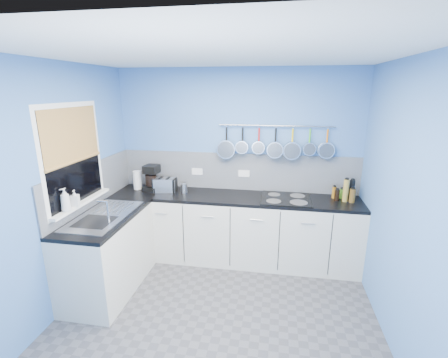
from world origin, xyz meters
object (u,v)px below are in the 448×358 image
(soap_bottle_a, at_px, (65,200))
(toaster, at_px, (165,185))
(coffee_maker, at_px, (151,178))
(canister, at_px, (184,188))
(paper_towel, at_px, (137,180))
(hob, at_px, (286,199))
(soap_bottle_b, at_px, (75,198))

(soap_bottle_a, distance_m, toaster, 1.36)
(coffee_maker, distance_m, canister, 0.47)
(paper_towel, distance_m, toaster, 0.41)
(hob, bearing_deg, soap_bottle_a, -152.20)
(paper_towel, distance_m, coffee_maker, 0.23)
(soap_bottle_b, relative_size, coffee_maker, 0.49)
(soap_bottle_a, relative_size, canister, 1.97)
(soap_bottle_b, xyz_separation_m, paper_towel, (0.19, 1.10, -0.11))
(coffee_maker, distance_m, toaster, 0.21)
(soap_bottle_a, bearing_deg, canister, 54.29)
(hob, bearing_deg, canister, 178.21)
(soap_bottle_a, relative_size, soap_bottle_b, 1.39)
(coffee_maker, height_order, canister, coffee_maker)
(toaster, distance_m, canister, 0.27)
(canister, xyz_separation_m, hob, (1.33, -0.04, -0.05))
(paper_towel, height_order, coffee_maker, coffee_maker)
(soap_bottle_a, relative_size, hob, 0.39)
(toaster, bearing_deg, canister, -13.29)
(paper_towel, relative_size, coffee_maker, 0.73)
(coffee_maker, height_order, toaster, coffee_maker)
(soap_bottle_b, xyz_separation_m, canister, (0.86, 1.05, -0.18))
(coffee_maker, xyz_separation_m, toaster, (0.19, -0.01, -0.08))
(coffee_maker, relative_size, toaster, 1.22)
(paper_towel, relative_size, hob, 0.41)
(soap_bottle_a, distance_m, canister, 1.49)
(soap_bottle_a, xyz_separation_m, toaster, (0.59, 1.21, -0.18))
(hob, bearing_deg, paper_towel, 177.34)
(canister, bearing_deg, toaster, 177.69)
(soap_bottle_a, xyz_separation_m, canister, (0.86, 1.20, -0.21))
(soap_bottle_b, xyz_separation_m, coffee_maker, (0.40, 1.07, -0.06))
(soap_bottle_b, relative_size, toaster, 0.61)
(paper_towel, xyz_separation_m, coffee_maker, (0.22, -0.03, 0.05))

